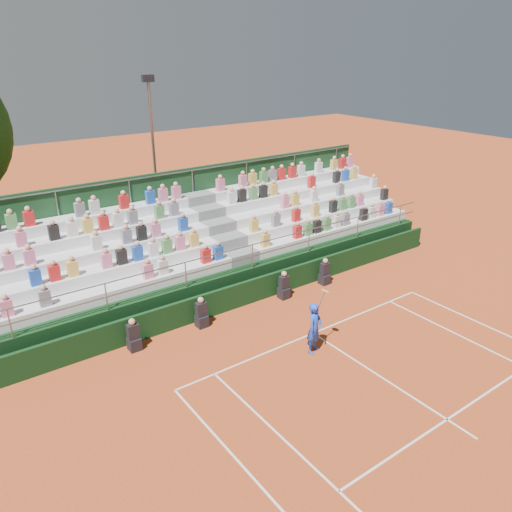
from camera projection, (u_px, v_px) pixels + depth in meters
ground at (313, 333)px, 17.78m from camera, size 90.00×90.00×0.00m
courtside_wall at (260, 288)px, 19.98m from camera, size 20.00×0.15×1.00m
line_officials at (243, 301)px, 19.03m from camera, size 9.06×0.40×1.19m
grandstand at (218, 250)px, 22.18m from camera, size 20.00×5.20×4.40m
tennis_player at (315, 328)px, 16.40m from camera, size 0.92×0.65×2.22m
floodlight_mast at (153, 144)px, 25.83m from camera, size 0.60×0.25×8.17m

